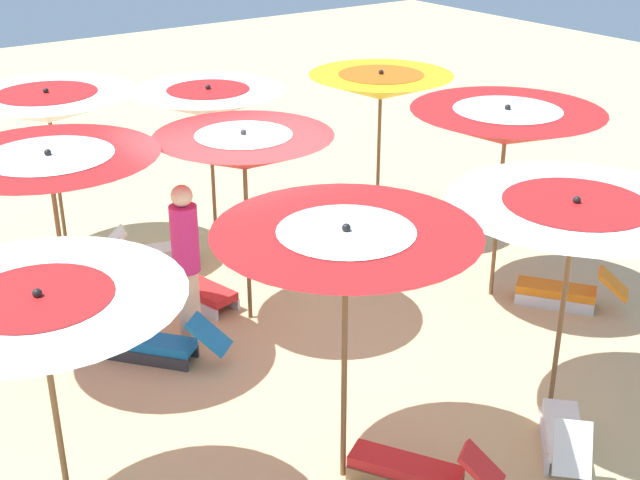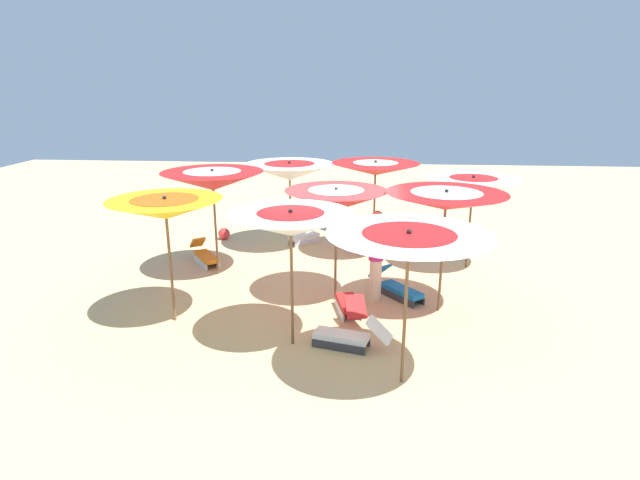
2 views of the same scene
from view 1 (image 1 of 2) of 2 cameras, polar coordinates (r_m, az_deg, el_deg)
The scene contains 17 objects.
ground at distance 9.87m, azimuth -3.27°, elevation -6.08°, with size 35.51×35.51×0.04m, color #D1B57F.
beach_umbrella_0 at distance 11.81m, azimuth 4.08°, elevation 10.21°, with size 1.97×1.97×2.33m.
beach_umbrella_1 at distance 11.15m, azimuth -7.45°, elevation 9.07°, with size 1.97×1.97×2.32m.
beach_umbrella_2 at distance 11.42m, azimuth -17.74°, elevation 8.46°, with size 2.26×2.26×2.32m.
beach_umbrella_3 at distance 10.00m, azimuth 12.33°, elevation 7.43°, with size 2.21×2.21×2.41m.
beach_umbrella_4 at distance 9.28m, azimuth -5.10°, elevation 5.91°, with size 1.96×1.96×2.30m.
beach_umbrella_5 at distance 8.80m, azimuth -17.61°, elevation 4.48°, with size 2.18×2.18×2.36m.
beach_umbrella_6 at distance 7.78m, azimuth 16.60°, elevation 1.00°, with size 2.26×2.26×2.28m.
beach_umbrella_7 at distance 6.59m, azimuth 1.75°, elevation -0.57°, with size 2.11×2.11×2.40m.
beach_umbrella_8 at distance 6.40m, azimuth -18.15°, elevation -5.03°, with size 2.12×2.12×2.19m.
lounger_0 at distance 10.67m, azimuth 16.03°, elevation -3.27°, with size 1.24×1.01×0.53m.
lounger_1 at distance 9.35m, azimuth -10.65°, elevation -6.81°, with size 1.27×1.12×0.58m.
lounger_2 at distance 11.46m, azimuth -11.13°, elevation -0.72°, with size 0.66×1.33×0.59m.
lounger_3 at distance 10.43m, azimuth -8.16°, elevation -3.12°, with size 1.28×0.64×0.54m.
lounger_4 at distance 8.15m, azimuth 16.04°, elevation -12.49°, with size 1.05×1.06×0.63m.
lounger_5 at distance 7.56m, azimuth 6.41°, elevation -14.99°, with size 1.29×0.93×0.54m.
beachgoer_0 at distance 9.31m, azimuth -8.93°, elevation -1.38°, with size 0.30×0.30×1.84m.
Camera 1 is at (7.23, -4.50, 4.95)m, focal length 47.84 mm.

